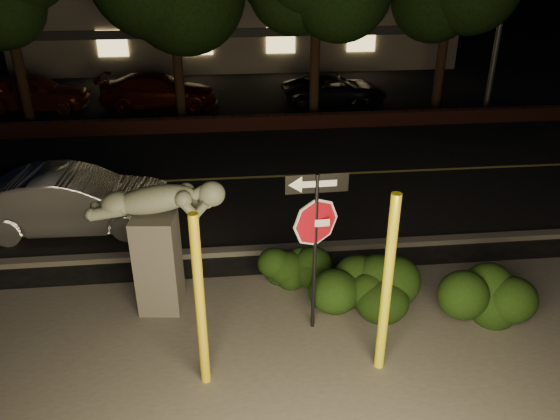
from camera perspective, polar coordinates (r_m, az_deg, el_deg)
The scene contains 19 objects.
ground at distance 18.32m, azimuth -2.88°, elevation 7.11°, with size 90.00×90.00×0.00m, color black.
patio at distance 8.79m, azimuth 1.65°, elevation -17.50°, with size 14.00×6.00×0.02m, color #4C4944.
road at distance 15.53m, azimuth -2.21°, elevation 3.44°, with size 80.00×8.00×0.01m, color black.
lane_marking at distance 15.52m, azimuth -2.21°, elevation 3.48°, with size 80.00×0.12×0.01m, color #BBA94B.
curb at distance 11.85m, azimuth -0.81°, elevation -4.13°, with size 80.00×0.25×0.12m, color #4C4944.
brick_wall at distance 19.47m, azimuth -3.13°, elevation 9.08°, with size 40.00×0.35×0.50m, color #401A14.
parking_lot at distance 25.02m, azimuth -3.87°, elevation 12.48°, with size 40.00×12.00×0.01m, color black.
building at distance 32.50m, azimuth -4.65°, elevation 19.33°, with size 22.00×10.20×4.00m.
yellow_pole_left at distance 7.96m, azimuth -8.35°, elevation -9.71°, with size 0.15×0.15×2.90m, color yellow.
yellow_pole_right at distance 8.24m, azimuth 11.10°, elevation -7.93°, with size 0.15×0.15×3.04m, color #FFFA1E.
signpost at distance 8.66m, azimuth 3.77°, elevation -1.37°, with size 0.99×0.09×2.91m.
sculpture at distance 9.66m, azimuth -12.69°, elevation -2.36°, with size 2.36×0.85×2.52m.
hedge_center at distance 10.74m, azimuth 0.63°, elevation -5.31°, with size 1.70×0.80×0.89m, color black.
hedge_right at distance 9.89m, azimuth 9.04°, elevation -7.53°, with size 1.91×1.02×1.25m, color black.
hedge_far_right at distance 10.33m, azimuth 20.80°, elevation -8.10°, with size 1.56×0.97×1.08m, color black.
silver_sedan at distance 13.32m, azimuth -20.83°, elevation 0.88°, with size 1.53×4.39×1.45m, color #AFB0B5.
parked_car_red at distance 23.77m, azimuth -24.42°, elevation 11.19°, with size 1.68×4.17×1.42m, color maroon.
parked_car_darkred at distance 22.55m, azimuth -12.51°, elevation 12.06°, with size 1.86×4.57×1.33m, color #3E0F04.
parked_car_dark at distance 22.60m, azimuth 5.69°, elevation 12.37°, with size 1.94×4.20×1.17m, color black.
Camera 1 is at (-0.90, -7.24, 6.14)m, focal length 35.00 mm.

